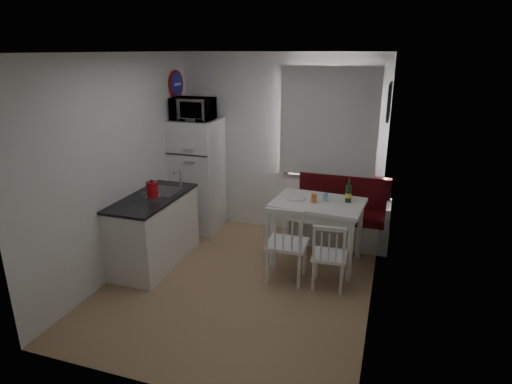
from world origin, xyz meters
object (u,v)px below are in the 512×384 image
Objects in this scene: fridge at (197,175)px; microwave at (193,109)px; kettle at (152,189)px; wine_bottle at (349,190)px; chair_right at (329,250)px; dining_table at (318,209)px; bench at (341,221)px; kitchen_counter at (155,230)px; chair_left at (285,237)px.

microwave is (0.00, -0.05, 0.99)m from fridge.
kettle is 2.40m from wine_bottle.
kettle reaches higher than chair_right.
dining_table is 2.02m from fridge.
microwave is (-2.15, -0.16, 1.51)m from bench.
kettle is (0.05, -0.06, 0.56)m from kitchen_counter.
dining_table is 2.06m from kettle.
kitchen_counter reaches higher than dining_table.
kettle is at bearing -159.96° from wine_bottle.
microwave is (-2.19, 1.18, 1.32)m from chair_right.
microwave is 2.49× the size of kettle.
microwave reaches higher than bench.
microwave is 2.48m from wine_bottle.
wine_bottle is (2.29, -0.48, 0.14)m from fridge.
kitchen_counter is 0.79× the size of fridge.
dining_table is 2.02× the size of microwave.
dining_table is at bearing 68.52° from chair_left.
fridge reaches higher than kitchen_counter.
microwave reaches higher than dining_table.
microwave reaches higher than fridge.
chair_right is 1.46× the size of wine_bottle.
microwave is (0.02, 1.19, 1.37)m from kitchen_counter.
kitchen_counter is 1.71m from chair_left.
dining_table is (-0.22, -0.69, 0.42)m from bench.
wine_bottle is (0.60, 0.77, 0.38)m from chair_left.
dining_table is at bearing -15.35° from microwave.
kettle is (0.03, -1.30, 0.18)m from fridge.
bench is 3.04× the size of chair_right.
dining_table is at bearing 20.77° from kettle.
kettle is at bearing -50.06° from kitchen_counter.
microwave is 1.91× the size of wine_bottle.
chair_right is at bearing 1.82° from kettle.
wine_bottle reaches higher than chair_right.
chair_right is (2.20, 0.01, 0.05)m from kitchen_counter.
microwave reaches higher than chair_left.
kitchen_counter is at bearing -161.68° from wine_bottle.
kitchen_counter is 1.14× the size of dining_table.
dining_table is at bearing -16.71° from fridge.
microwave reaches higher than kitchen_counter.
kitchen_counter reaches higher than wine_bottle.
fridge is (-2.15, -0.11, 0.52)m from bench.
dining_table is at bearing 18.74° from kitchen_counter.
bench is 0.90m from wine_bottle.
chair_left is 2.26× the size of kettle.
chair_right is at bearing 0.24° from kitchen_counter.
kettle is at bearing -88.63° from microwave.
chair_right is (0.50, 0.02, -0.09)m from chair_left.
microwave is at bearing 89.06° from kitchen_counter.
bench is 2.22m from fridge.
bench is 4.43× the size of wine_bottle.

